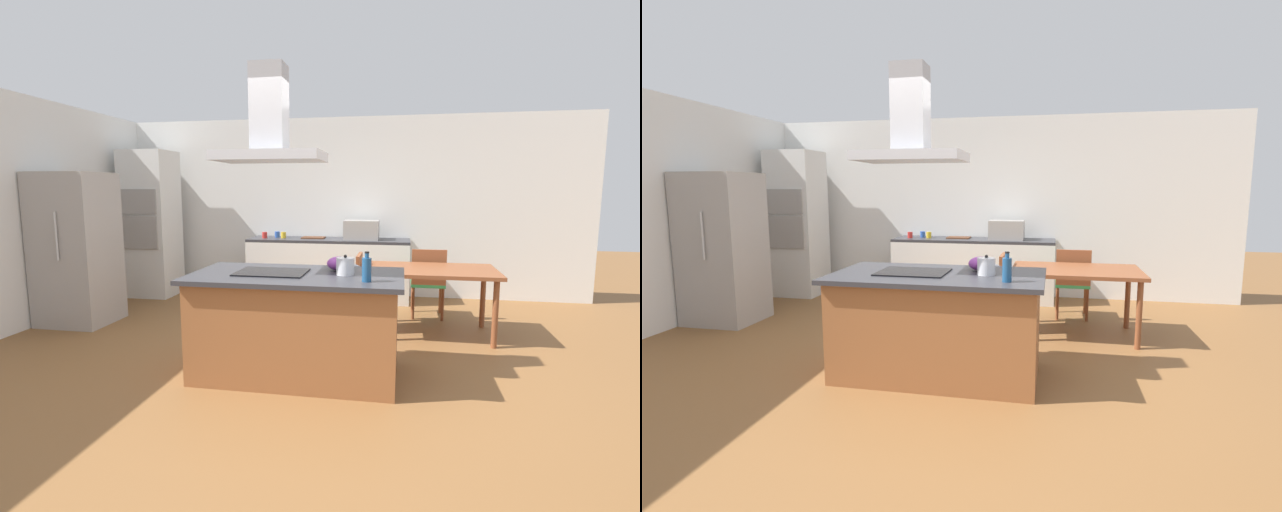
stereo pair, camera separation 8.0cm
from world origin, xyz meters
The scene contains 20 objects.
ground centered at (0.00, 1.50, 0.00)m, with size 16.00×16.00×0.00m, color brown.
wall_back centered at (0.00, 3.25, 1.35)m, with size 7.20×0.10×2.70m, color white.
wall_left centered at (-3.45, 1.00, 1.35)m, with size 0.10×8.80×2.70m, color white.
kitchen_island centered at (0.00, 0.00, 0.45)m, with size 1.82×0.98×0.90m.
cooktop centered at (-0.22, 0.00, 0.91)m, with size 0.60×0.44×0.01m, color black.
tea_kettle centered at (0.42, 0.02, 0.97)m, with size 0.21×0.15×0.17m.
olive_oil_bottle centered at (0.62, -0.25, 1.00)m, with size 0.07×0.07×0.24m.
mixing_bowl centered at (0.34, 0.23, 0.96)m, with size 0.22×0.22×0.12m, color purple.
back_counter centered at (-0.19, 2.88, 0.45)m, with size 2.38×0.62×0.90m.
countertop_microwave centered at (0.30, 2.88, 1.04)m, with size 0.50×0.38×0.28m, color #9E9993.
coffee_mug_red centered at (-1.15, 2.82, 0.95)m, with size 0.08×0.08×0.09m, color red.
coffee_mug_blue centered at (-0.99, 2.96, 0.95)m, with size 0.08×0.08×0.09m, color #2D56B2.
coffee_mug_yellow centered at (-0.88, 2.88, 0.95)m, with size 0.08×0.08×0.09m, color gold.
cutting_board centered at (-0.42, 2.93, 0.91)m, with size 0.34×0.24×0.02m, color #59331E.
wall_oven_stack centered at (-2.90, 2.65, 1.10)m, with size 0.70×0.66×2.20m.
refrigerator centered at (-2.98, 1.09, 0.91)m, with size 0.80×0.73×1.82m.
dining_table centered at (1.22, 1.38, 0.67)m, with size 1.40×0.90×0.75m.
chair_at_left_end centered at (0.31, 1.38, 0.51)m, with size 0.42×0.42×0.89m.
chair_facing_back_wall centered at (1.22, 2.04, 0.51)m, with size 0.42×0.42×0.89m.
range_hood centered at (-0.22, 0.00, 2.10)m, with size 0.90×0.55×0.78m.
Camera 2 is at (0.96, -3.73, 1.60)m, focal length 25.54 mm.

